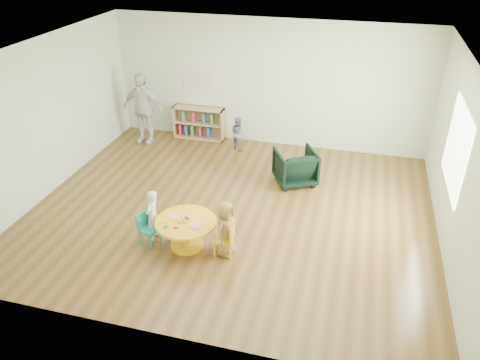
{
  "coord_description": "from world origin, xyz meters",
  "views": [
    {
      "loc": [
        1.96,
        -6.77,
        4.57
      ],
      "look_at": [
        0.23,
        -0.3,
        0.8
      ],
      "focal_mm": 35.0,
      "sensor_mm": 36.0,
      "label": 1
    }
  ],
  "objects_px": {
    "kid_chair_right": "(226,237)",
    "child_left": "(152,216)",
    "adult_caretaker": "(142,108)",
    "kid_chair_left": "(148,227)",
    "armchair": "(295,167)",
    "activity_table": "(186,229)",
    "bookshelf": "(199,123)",
    "toddler": "(238,133)",
    "child_right": "(225,229)"
  },
  "relations": [
    {
      "from": "kid_chair_right",
      "to": "child_right",
      "type": "bearing_deg",
      "value": 53.07
    },
    {
      "from": "kid_chair_left",
      "to": "bookshelf",
      "type": "distance_m",
      "value": 4.16
    },
    {
      "from": "activity_table",
      "to": "kid_chair_right",
      "type": "bearing_deg",
      "value": -1.73
    },
    {
      "from": "kid_chair_right",
      "to": "adult_caretaker",
      "type": "bearing_deg",
      "value": 36.44
    },
    {
      "from": "child_right",
      "to": "adult_caretaker",
      "type": "height_order",
      "value": "adult_caretaker"
    },
    {
      "from": "activity_table",
      "to": "bookshelf",
      "type": "bearing_deg",
      "value": 106.66
    },
    {
      "from": "activity_table",
      "to": "kid_chair_left",
      "type": "bearing_deg",
      "value": -175.54
    },
    {
      "from": "kid_chair_right",
      "to": "child_right",
      "type": "height_order",
      "value": "child_right"
    },
    {
      "from": "bookshelf",
      "to": "child_left",
      "type": "distance_m",
      "value": 4.06
    },
    {
      "from": "activity_table",
      "to": "armchair",
      "type": "height_order",
      "value": "armchair"
    },
    {
      "from": "kid_chair_left",
      "to": "armchair",
      "type": "xyz_separation_m",
      "value": [
        1.96,
        2.53,
        0.06
      ]
    },
    {
      "from": "kid_chair_left",
      "to": "child_left",
      "type": "xyz_separation_m",
      "value": [
        0.05,
        0.1,
        0.16
      ]
    },
    {
      "from": "child_left",
      "to": "toddler",
      "type": "bearing_deg",
      "value": 175.21
    },
    {
      "from": "kid_chair_right",
      "to": "child_left",
      "type": "distance_m",
      "value": 1.25
    },
    {
      "from": "child_left",
      "to": "child_right",
      "type": "xyz_separation_m",
      "value": [
        1.23,
        -0.06,
        0.01
      ]
    },
    {
      "from": "kid_chair_right",
      "to": "bookshelf",
      "type": "xyz_separation_m",
      "value": [
        -1.88,
        4.08,
        0.06
      ]
    },
    {
      "from": "child_right",
      "to": "kid_chair_right",
      "type": "bearing_deg",
      "value": -110.16
    },
    {
      "from": "child_left",
      "to": "adult_caretaker",
      "type": "relative_size",
      "value": 0.55
    },
    {
      "from": "kid_chair_right",
      "to": "adult_caretaker",
      "type": "height_order",
      "value": "adult_caretaker"
    },
    {
      "from": "kid_chair_right",
      "to": "adult_caretaker",
      "type": "distance_m",
      "value": 4.67
    },
    {
      "from": "toddler",
      "to": "kid_chair_left",
      "type": "bearing_deg",
      "value": 118.58
    },
    {
      "from": "kid_chair_right",
      "to": "adult_caretaker",
      "type": "xyz_separation_m",
      "value": [
        -3.01,
        3.53,
        0.51
      ]
    },
    {
      "from": "activity_table",
      "to": "armchair",
      "type": "bearing_deg",
      "value": 61.98
    },
    {
      "from": "activity_table",
      "to": "kid_chair_right",
      "type": "xyz_separation_m",
      "value": [
        0.66,
        -0.02,
        -0.03
      ]
    },
    {
      "from": "kid_chair_left",
      "to": "armchair",
      "type": "bearing_deg",
      "value": 162.75
    },
    {
      "from": "kid_chair_left",
      "to": "armchair",
      "type": "height_order",
      "value": "armchair"
    },
    {
      "from": "activity_table",
      "to": "child_left",
      "type": "xyz_separation_m",
      "value": [
        -0.58,
        0.05,
        0.11
      ]
    },
    {
      "from": "child_right",
      "to": "kid_chair_left",
      "type": "bearing_deg",
      "value": 104.65
    },
    {
      "from": "adult_caretaker",
      "to": "bookshelf",
      "type": "bearing_deg",
      "value": 26.97
    },
    {
      "from": "child_left",
      "to": "toddler",
      "type": "xyz_separation_m",
      "value": [
        0.43,
        3.65,
        -0.07
      ]
    },
    {
      "from": "activity_table",
      "to": "toddler",
      "type": "relative_size",
      "value": 1.26
    },
    {
      "from": "toddler",
      "to": "adult_caretaker",
      "type": "xyz_separation_m",
      "value": [
        -2.19,
        -0.19,
        0.43
      ]
    },
    {
      "from": "kid_chair_left",
      "to": "child_right",
      "type": "xyz_separation_m",
      "value": [
        1.28,
        0.04,
        0.17
      ]
    },
    {
      "from": "activity_table",
      "to": "kid_chair_left",
      "type": "distance_m",
      "value": 0.64
    },
    {
      "from": "adult_caretaker",
      "to": "activity_table",
      "type": "bearing_deg",
      "value": -55.24
    },
    {
      "from": "kid_chair_left",
      "to": "child_right",
      "type": "relative_size",
      "value": 0.58
    },
    {
      "from": "kid_chair_left",
      "to": "adult_caretaker",
      "type": "height_order",
      "value": "adult_caretaker"
    },
    {
      "from": "kid_chair_left",
      "to": "toddler",
      "type": "height_order",
      "value": "toddler"
    },
    {
      "from": "bookshelf",
      "to": "child_left",
      "type": "bearing_deg",
      "value": -81.04
    },
    {
      "from": "kid_chair_left",
      "to": "bookshelf",
      "type": "xyz_separation_m",
      "value": [
        -0.58,
        4.11,
        0.08
      ]
    },
    {
      "from": "activity_table",
      "to": "toddler",
      "type": "height_order",
      "value": "toddler"
    },
    {
      "from": "kid_chair_right",
      "to": "child_right",
      "type": "distance_m",
      "value": 0.16
    },
    {
      "from": "kid_chair_left",
      "to": "activity_table",
      "type": "bearing_deg",
      "value": 114.91
    },
    {
      "from": "kid_chair_left",
      "to": "kid_chair_right",
      "type": "distance_m",
      "value": 1.3
    },
    {
      "from": "kid_chair_left",
      "to": "toddler",
      "type": "bearing_deg",
      "value": -166.85
    },
    {
      "from": "bookshelf",
      "to": "toddler",
      "type": "bearing_deg",
      "value": -18.98
    },
    {
      "from": "kid_chair_left",
      "to": "toddler",
      "type": "relative_size",
      "value": 0.7
    },
    {
      "from": "bookshelf",
      "to": "child_left",
      "type": "height_order",
      "value": "child_left"
    },
    {
      "from": "activity_table",
      "to": "adult_caretaker",
      "type": "relative_size",
      "value": 0.59
    },
    {
      "from": "child_right",
      "to": "toddler",
      "type": "distance_m",
      "value": 3.79
    }
  ]
}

